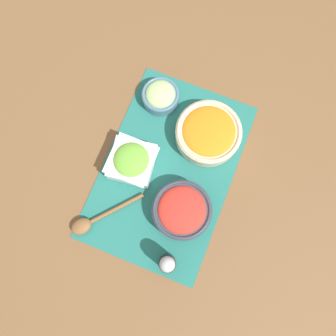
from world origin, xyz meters
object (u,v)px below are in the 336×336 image
at_px(cucumber_bowl, 160,96).
at_px(tomato_bowl, 182,210).
at_px(carrot_bowl, 208,133).
at_px(pepper_shaker, 167,263).
at_px(lettuce_bowl, 132,161).
at_px(wooden_spoon, 90,222).

xyz_separation_m(cucumber_bowl, tomato_bowl, (-0.31, -0.19, 0.01)).
distance_m(carrot_bowl, pepper_shaker, 0.40).
height_order(lettuce_bowl, cucumber_bowl, lettuce_bowl).
bearing_deg(carrot_bowl, wooden_spoon, 149.05).
height_order(lettuce_bowl, wooden_spoon, lettuce_bowl).
xyz_separation_m(carrot_bowl, tomato_bowl, (-0.25, -0.01, 0.00)).
bearing_deg(lettuce_bowl, pepper_shaker, -138.26).
bearing_deg(tomato_bowl, pepper_shaker, -174.00).
xyz_separation_m(lettuce_bowl, wooden_spoon, (-0.21, 0.05, -0.03)).
bearing_deg(carrot_bowl, cucumber_bowl, 71.42).
xyz_separation_m(wooden_spoon, pepper_shaker, (-0.02, -0.25, 0.04)).
relative_size(lettuce_bowl, tomato_bowl, 0.82).
height_order(carrot_bowl, wooden_spoon, carrot_bowl).
height_order(carrot_bowl, tomato_bowl, tomato_bowl).
distance_m(lettuce_bowl, pepper_shaker, 0.31).
height_order(carrot_bowl, pepper_shaker, pepper_shaker).
height_order(lettuce_bowl, carrot_bowl, lettuce_bowl).
bearing_deg(pepper_shaker, cucumber_bowl, 24.36).
relative_size(wooden_spoon, pepper_shaker, 1.82).
relative_size(cucumber_bowl, pepper_shaker, 1.09).
distance_m(wooden_spoon, pepper_shaker, 0.26).
relative_size(lettuce_bowl, cucumber_bowl, 1.22).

